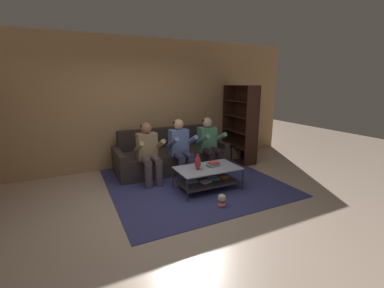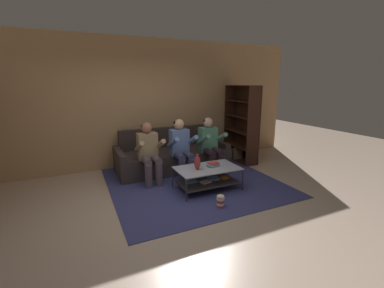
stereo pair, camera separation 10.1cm
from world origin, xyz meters
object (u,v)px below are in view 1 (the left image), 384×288
Objects in this scene: book_stack at (213,164)px; person_seated_right at (210,143)px; vase at (198,162)px; bookshelf at (240,130)px; couch at (171,156)px; person_seated_left at (149,151)px; coffee_table at (207,175)px; person_seated_middle at (181,146)px; popcorn_tub at (222,201)px.

person_seated_right is at bearing 64.80° from book_stack.
bookshelf reaches higher than vase.
person_seated_left reaches higher than couch.
person_seated_left is 4.24× the size of vase.
bookshelf reaches higher than person_seated_left.
bookshelf is (1.53, 1.29, 0.31)m from book_stack.
coffee_table is at bearing -121.97° from person_seated_right.
person_seated_middle is 0.86m from book_stack.
popcorn_tub is at bearing -101.39° from coffee_table.
person_seated_middle is 0.90m from coffee_table.
bookshelf is at bearing 40.17° from book_stack.
couch is 11.57× the size of popcorn_tub.
bookshelf reaches higher than couch.
person_seated_left is 1.27m from book_stack.
popcorn_tub is at bearing -89.02° from couch.
coffee_table is (0.86, -0.79, -0.37)m from person_seated_left.
vase is 0.84m from popcorn_tub.
couch reaches higher than book_stack.
person_seated_middle is at bearing -164.32° from bookshelf.
vase reaches higher than coffee_table.
coffee_table is 0.62× the size of bookshelf.
vase is at bearing -51.33° from person_seated_left.
person_seated_middle reaches higher than popcorn_tub.
vase reaches higher than book_stack.
person_seated_right is (0.68, -0.58, 0.36)m from couch.
person_seated_right is 0.64× the size of bookshelf.
person_seated_middle is at bearing 102.80° from coffee_table.
person_seated_left is 0.68m from person_seated_middle.
coffee_table is 0.35m from vase.
book_stack is (0.31, -0.78, -0.20)m from person_seated_middle.
couch is at bearing 139.31° from person_seated_right.
person_seated_left is (-0.68, -0.58, 0.36)m from couch.
book_stack is (0.99, -0.77, -0.19)m from person_seated_left.
person_seated_middle is 1.05× the size of coffee_table.
vase is 1.31× the size of popcorn_tub.
bookshelf is (2.52, 0.52, 0.12)m from person_seated_left.
person_seated_left is at bearing 128.67° from vase.
couch reaches higher than popcorn_tub.
popcorn_tub is (-0.28, -0.74, -0.35)m from book_stack.
person_seated_middle is 1.01× the size of person_seated_right.
bookshelf is (1.84, -0.06, 0.48)m from couch.
book_stack is 2.03m from bookshelf.
coffee_table is 2.18m from bookshelf.
coffee_table is at bearing -77.20° from person_seated_middle.
vase is at bearing -91.27° from couch.
popcorn_tub is (-0.14, -0.72, -0.17)m from coffee_table.
book_stack reaches higher than coffee_table.
bookshelf is at bearing 11.65° from person_seated_left.
couch is at bearing 178.04° from bookshelf.
person_seated_middle is (0.68, 0.00, 0.01)m from person_seated_left.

